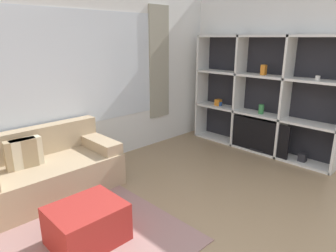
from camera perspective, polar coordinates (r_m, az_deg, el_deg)
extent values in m
cube|color=white|center=(4.39, -19.21, 8.67)|extent=(6.86, 0.07, 2.70)
cube|color=white|center=(4.34, -19.09, 9.94)|extent=(3.12, 0.01, 1.60)
cube|color=#9E9984|center=(5.30, -1.70, 11.86)|extent=(0.44, 0.03, 1.90)
cube|color=white|center=(5.29, 19.61, 9.84)|extent=(0.07, 4.36, 2.70)
cube|color=#232328|center=(5.35, 18.17, 5.79)|extent=(0.02, 2.50, 1.92)
cube|color=white|center=(5.02, 21.46, 4.81)|extent=(0.35, 0.04, 1.92)
cube|color=white|center=(5.41, 13.43, 6.27)|extent=(0.35, 0.04, 1.92)
cube|color=white|center=(5.88, 6.55, 7.42)|extent=(0.35, 0.04, 1.92)
cube|color=white|center=(5.45, 16.46, -4.18)|extent=(0.35, 2.50, 0.04)
cube|color=white|center=(5.27, 17.01, 2.17)|extent=(0.35, 2.50, 0.04)
cube|color=white|center=(5.15, 17.61, 9.07)|extent=(0.35, 2.50, 0.04)
cube|color=white|center=(5.12, 18.23, 15.98)|extent=(0.35, 2.50, 0.04)
cube|color=black|center=(5.20, 16.83, -1.81)|extent=(0.04, 1.04, 0.54)
cube|color=black|center=(5.30, 16.71, -4.41)|extent=(0.10, 0.24, 0.03)
cylinder|color=#388947|center=(5.21, 17.33, 3.08)|extent=(0.09, 0.09, 0.15)
cube|color=#2856A8|center=(5.66, 9.71, 4.20)|extent=(0.08, 0.08, 0.07)
cylinder|color=white|center=(4.79, 26.62, 8.20)|extent=(0.06, 0.06, 0.06)
cube|color=orange|center=(5.12, 17.75, 10.14)|extent=(0.08, 0.08, 0.16)
cube|color=#232328|center=(5.10, 24.25, -5.46)|extent=(0.11, 0.11, 0.13)
cube|color=orange|center=(5.67, 9.54, 4.44)|extent=(0.10, 0.10, 0.12)
cube|color=tan|center=(4.01, -21.84, -9.35)|extent=(1.71, 0.86, 0.42)
cube|color=tan|center=(4.16, -24.27, -2.78)|extent=(1.71, 0.18, 0.37)
cube|color=tan|center=(4.20, -13.08, -3.19)|extent=(0.24, 0.80, 0.14)
cube|color=beige|center=(3.86, -25.34, -4.59)|extent=(0.34, 0.12, 0.34)
cube|color=tan|center=(3.84, -26.19, -4.80)|extent=(0.35, 0.16, 0.34)
cube|color=#A82823|center=(3.05, -15.18, -17.63)|extent=(0.65, 0.55, 0.39)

